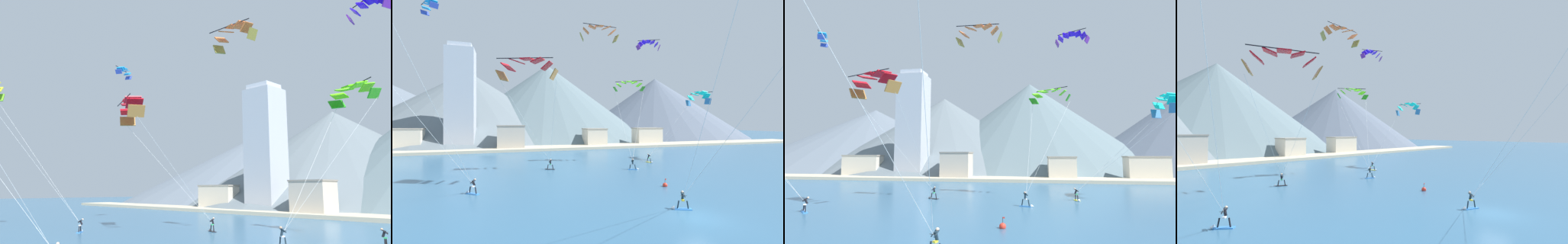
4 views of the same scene
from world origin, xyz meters
The scene contains 20 objects.
kitesurfer_near_lead centered at (11.48, 25.74, 0.48)m, with size 0.77×1.79×1.69m.
kitesurfer_near_trail centered at (-7.50, 24.43, 0.49)m, with size 1.76×1.05×1.72m.
kitesurfer_mid_center centered at (5.21, 20.15, 0.54)m, with size 1.77×1.00×1.79m.
kitesurfer_far_right centered at (-17.56, 13.01, 0.45)m, with size 1.58×1.43×1.64m.
parafoil_kite_near_lead centered at (22.89, 26.23, 12.52)m, with size 12.57×6.02×12.38m.
parafoil_kite_near_trail centered at (-11.63, 15.47, 14.16)m, with size 7.97×11.07×13.92m.
parafoil_kite_mid_center centered at (8.54, 28.37, 14.57)m, with size 6.37×10.14×14.18m.
parafoil_kite_distant_high_outer centered at (-23.54, 21.95, 22.71)m, with size 2.81×3.81×1.33m.
parafoil_kite_distant_low_drift centered at (-0.46, 20.66, 21.38)m, with size 6.05×2.21×2.48m.
parafoil_kite_distant_mid_solo centered at (11.60, 26.39, 22.19)m, with size 4.57×2.21×1.89m.
race_marker_buoy centered at (3.43, 9.33, 0.16)m, with size 0.56×0.56×1.02m.
shoreline_strip centered at (0.00, 55.64, 0.35)m, with size 180.00×10.00×0.70m, color beige.
shore_building_harbour_front centered at (-12.31, 56.84, 3.35)m, with size 7.22×5.89×6.67m.
shore_building_promenade_mid centered at (-38.49, 59.16, 2.99)m, with size 10.12×4.19×5.96m.
shore_building_quay_east centered at (31.86, 60.60, 2.85)m, with size 9.25×5.37×5.68m.
shore_building_quay_west centered at (12.72, 59.68, 2.81)m, with size 6.53×6.31×5.61m.
highrise_tower centered at (-25.03, 60.08, 13.90)m, with size 7.00×7.00×28.23m.
mountain_peak_west_ridge centered at (5.32, 104.76, 17.03)m, with size 92.39×92.39×34.05m.
mountain_peak_central_summit centered at (-27.71, 97.96, 13.97)m, with size 88.80×88.80×27.93m.
mountain_peak_far_spur centered at (-66.06, 114.95, 13.45)m, with size 109.48×109.48×26.91m.
Camera 3 is at (5.90, -15.84, 5.84)m, focal length 28.00 mm.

